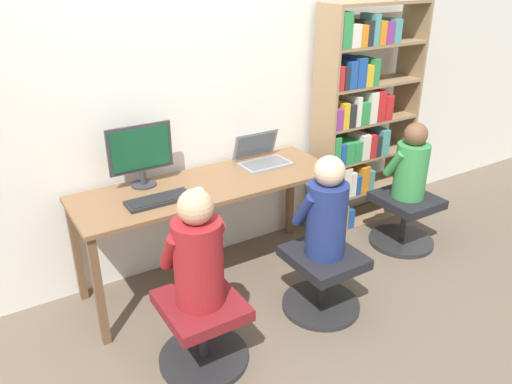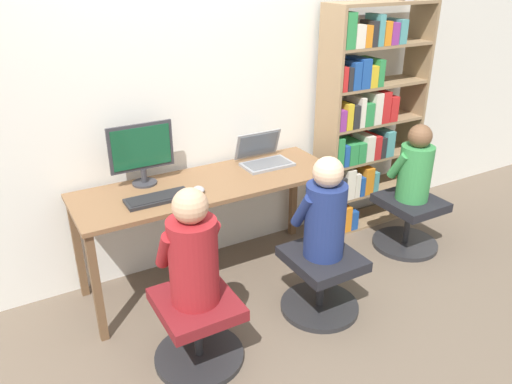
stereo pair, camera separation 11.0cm
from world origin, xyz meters
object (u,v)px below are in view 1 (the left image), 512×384
keyboard (159,200)px  person_at_monitor (198,254)px  person_near_shelf (411,165)px  person_at_laptop (326,211)px  office_chair_side (404,217)px  bookshelf (358,121)px  office_chair_left (202,328)px  desktop_monitor (141,154)px  office_chair_right (322,278)px  laptop (262,158)px

keyboard → person_at_monitor: bearing=-93.0°
person_at_monitor → person_near_shelf: (2.02, 0.35, -0.03)m
person_at_monitor → person_at_laptop: size_ratio=1.01×
office_chair_side → bookshelf: bearing=105.4°
office_chair_left → desktop_monitor: bearing=87.5°
keyboard → office_chair_side: keyboard is taller
office_chair_right → person_near_shelf: bearing=16.3°
laptop → office_chair_left: laptop is taller
office_chair_right → laptop: bearing=88.0°
person_at_monitor → office_chair_side: person_at_monitor is taller
desktop_monitor → person_at_laptop: (0.86, -0.88, -0.27)m
keyboard → person_at_laptop: 1.06m
office_chair_side → person_near_shelf: size_ratio=0.86×
keyboard → person_at_laptop: person_at_laptop is taller
desktop_monitor → person_near_shelf: 2.08m
desktop_monitor → bookshelf: size_ratio=0.23×
laptop → office_chair_side: size_ratio=0.69×
desktop_monitor → keyboard: bearing=-91.3°
laptop → office_chair_right: laptop is taller
office_chair_left → person_near_shelf: size_ratio=0.86×
office_chair_left → office_chair_right: size_ratio=1.00×
person_at_laptop → bookshelf: size_ratio=0.36×
office_chair_left → person_at_monitor: 0.50m
laptop → person_near_shelf: bearing=-23.8°
person_at_monitor → office_chair_side: size_ratio=1.28×
laptop → person_near_shelf: person_near_shelf is taller
laptop → person_at_laptop: size_ratio=0.54×
person_at_monitor → bookshelf: (1.88, 0.84, 0.21)m
desktop_monitor → keyboard: desktop_monitor is taller
desktop_monitor → person_at_laptop: bearing=-45.5°
desktop_monitor → person_near_shelf: (1.98, -0.56, -0.30)m
desktop_monitor → office_chair_left: desktop_monitor is taller
person_at_laptop → office_chair_side: size_ratio=1.27×
person_at_monitor → person_at_laptop: bearing=1.8°
laptop → keyboard: 0.92m
bookshelf → person_near_shelf: 0.57m
laptop → office_chair_right: (-0.03, -0.80, -0.59)m
office_chair_side → person_at_laptop: bearing=-164.1°
desktop_monitor → person_near_shelf: size_ratio=0.71×
laptop → person_at_laptop: 0.80m
keyboard → office_chair_side: size_ratio=0.78×
office_chair_side → desktop_monitor: bearing=164.1°
desktop_monitor → person_at_laptop: size_ratio=0.65×
person_near_shelf → desktop_monitor: bearing=164.2°
keyboard → person_near_shelf: 2.00m
keyboard → office_chair_side: bearing=-7.9°
laptop → keyboard: size_ratio=0.89×
keyboard → person_at_monitor: size_ratio=0.61×
office_chair_side → person_near_shelf: person_near_shelf is taller
laptop → person_near_shelf: 1.19m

